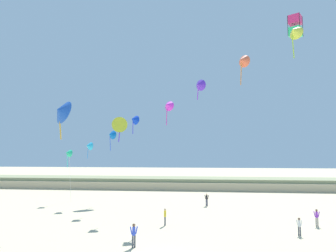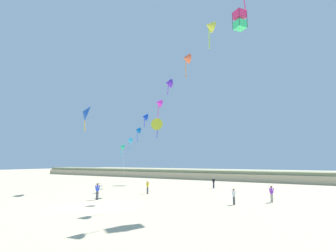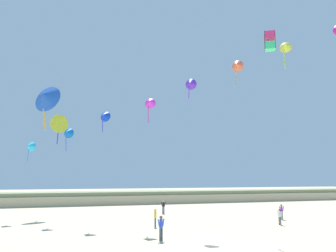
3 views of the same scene
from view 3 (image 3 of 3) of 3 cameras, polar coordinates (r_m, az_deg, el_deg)
The scene contains 11 objects.
ground_plane at distance 24.61m, azimuth 7.60°, elevation -18.61°, with size 240.00×240.00×0.00m, color beige.
dune_ridge at distance 62.85m, azimuth -8.76°, elevation -11.27°, with size 120.00×8.35×2.07m.
person_near_left at distance 36.37m, azimuth 17.48°, elevation -13.55°, with size 0.50×0.27×1.48m.
person_near_right at distance 33.26m, azimuth -2.05°, elevation -14.29°, with size 0.22×0.57×1.63m.
person_mid_center at distance 26.35m, azimuth -1.13°, elevation -15.77°, with size 0.60×0.28×1.73m.
person_far_left at distance 44.96m, azimuth -0.75°, elevation -12.71°, with size 0.58×0.22×1.64m.
person_far_right at distance 40.72m, azimuth 17.76°, elevation -12.83°, with size 0.56×0.23×1.60m.
kite_banner_string at distance 35.47m, azimuth 0.10°, elevation 5.43°, with size 35.24×24.07×19.56m.
large_kite_low_lead at distance 30.66m, azimuth -19.12°, elevation 4.47°, with size 2.79×2.61×4.00m.
large_kite_mid_trail at distance 40.51m, azimuth 16.02°, elevation 12.95°, with size 1.50×1.50×1.97m.
large_kite_high_solo at distance 46.77m, azimuth -17.18°, elevation 0.29°, with size 2.46×1.51×3.73m.
Camera 3 is at (-10.40, -21.85, 4.46)m, focal length 38.00 mm.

